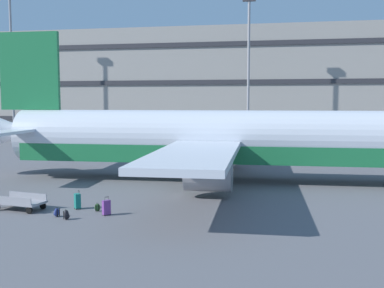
% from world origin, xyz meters
% --- Properties ---
extents(ground_plane, '(600.00, 600.00, 0.00)m').
position_xyz_m(ground_plane, '(0.00, 0.00, 0.00)').
color(ground_plane, '#5B5B60').
extents(terminal_structure, '(155.19, 21.42, 17.54)m').
position_xyz_m(terminal_structure, '(0.00, 47.79, 8.77)').
color(terminal_structure, gray).
rests_on(terminal_structure, ground_plane).
extents(airliner, '(37.78, 30.35, 11.04)m').
position_xyz_m(airliner, '(0.34, -1.24, 2.98)').
color(airliner, silver).
rests_on(airliner, ground_plane).
extents(light_mast_far_left, '(1.80, 0.50, 22.30)m').
position_xyz_m(light_mast_far_left, '(-35.88, 30.67, 12.85)').
color(light_mast_far_left, gray).
rests_on(light_mast_far_left, ground_plane).
extents(light_mast_left, '(1.80, 0.50, 20.21)m').
position_xyz_m(light_mast_left, '(0.35, 30.67, 11.77)').
color(light_mast_left, gray).
rests_on(light_mast_left, ground_plane).
extents(suitcase_red, '(0.45, 0.45, 1.00)m').
position_xyz_m(suitcase_red, '(-6.08, -11.54, 0.44)').
color(suitcase_red, '#147266').
rests_on(suitcase_red, ground_plane).
extents(suitcase_teal, '(0.41, 0.44, 0.97)m').
position_xyz_m(suitcase_teal, '(-4.04, -12.55, 0.41)').
color(suitcase_teal, '#72388C').
rests_on(suitcase_teal, ground_plane).
extents(backpack_large, '(0.30, 0.35, 0.49)m').
position_xyz_m(backpack_large, '(-6.40, -13.29, 0.21)').
color(backpack_large, navy).
rests_on(backpack_large, ground_plane).
extents(backpack_upright, '(0.36, 0.33, 0.46)m').
position_xyz_m(backpack_upright, '(-4.82, -11.83, 0.20)').
color(backpack_upright, '#264C26').
rests_on(backpack_upright, ground_plane).
extents(backpack_navy, '(0.27, 0.31, 0.53)m').
position_xyz_m(backpack_navy, '(-5.64, -13.74, 0.23)').
color(backpack_navy, black).
rests_on(backpack_navy, ground_plane).
extents(baggage_cart, '(3.37, 1.71, 0.82)m').
position_xyz_m(baggage_cart, '(-9.02, -12.29, 0.43)').
color(baggage_cart, gray).
rests_on(baggage_cart, ground_plane).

